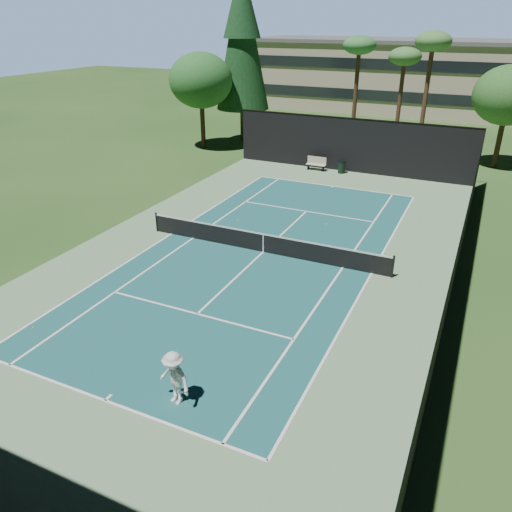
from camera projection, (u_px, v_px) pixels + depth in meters
The scene contains 20 objects.
ground at pixel (263, 252), 25.08m from camera, with size 160.00×160.00×0.00m, color #284B1C.
apron_slab at pixel (263, 252), 25.08m from camera, with size 18.00×32.00×0.01m, color #678D63.
court_surface at pixel (263, 252), 25.07m from camera, with size 10.97×23.77×0.01m, color #1B5657.
court_lines at pixel (263, 252), 25.07m from camera, with size 11.07×23.87×0.01m.
tennis_net at pixel (263, 242), 24.84m from camera, with size 12.90×0.10×1.10m.
fence at pixel (264, 214), 24.26m from camera, with size 18.04×32.05×4.03m.
player at pixel (174, 378), 14.95m from camera, with size 1.18×0.68×1.82m, color silver.
tennis_ball_a at pixel (34, 327), 18.95m from camera, with size 0.06×0.06×0.06m, color #CDE734.
tennis_ball_b at pixel (238, 220), 28.92m from camera, with size 0.08×0.08×0.08m, color #CFF036.
tennis_ball_c at pixel (326, 224), 28.40m from camera, with size 0.07×0.07×0.07m, color yellow.
tennis_ball_d at pixel (239, 207), 30.99m from camera, with size 0.07×0.07×0.07m, color #D7F537.
park_bench at pixel (316, 163), 38.28m from camera, with size 1.50×0.45×1.02m.
trash_bin at pixel (342, 167), 37.54m from camera, with size 0.56×0.56×0.95m.
pine_tree at pixel (242, 31), 43.48m from camera, with size 4.80×4.80×15.00m.
palm_a at pixel (359, 50), 41.89m from camera, with size 2.80×2.80×9.32m.
palm_b at pixel (405, 60), 42.56m from camera, with size 2.80×2.80×8.42m.
palm_c at pixel (433, 47), 38.62m from camera, with size 2.80×2.80×9.77m.
decid_tree_a at pixel (509, 96), 36.89m from camera, with size 5.12×5.12×7.62m.
decid_tree_c at pixel (201, 81), 42.61m from camera, with size 5.44×5.44×8.09m.
campus_building at pixel (418, 76), 60.82m from camera, with size 40.50×12.50×8.30m.
Camera 1 is at (9.25, -20.71, 10.70)m, focal length 35.00 mm.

